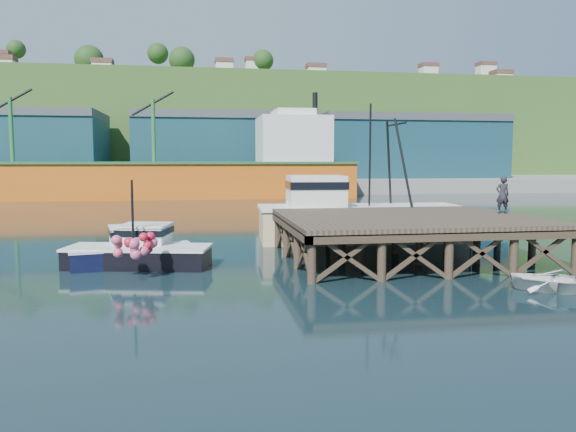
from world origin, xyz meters
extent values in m
plane|color=black|center=(0.00, 0.00, 0.00)|extent=(300.00, 300.00, 0.00)
cube|color=brown|center=(5.50, 0.00, 2.00)|extent=(12.00, 10.00, 0.25)
cube|color=#473828|center=(5.50, -4.85, 1.75)|extent=(12.00, 0.30, 0.35)
cylinder|color=#473828|center=(-0.20, -4.70, 0.80)|extent=(0.36, 0.36, 2.60)
cylinder|color=#473828|center=(11.20, -4.70, 0.80)|extent=(0.36, 0.36, 2.60)
cylinder|color=#473828|center=(-0.20, 4.70, 0.80)|extent=(0.36, 0.36, 2.60)
cylinder|color=#473828|center=(11.20, 4.70, 0.80)|extent=(0.36, 0.36, 2.60)
cube|color=gray|center=(0.00, 70.00, 1.00)|extent=(160.00, 40.00, 2.00)
cube|color=#173D4C|center=(0.00, 65.00, 6.50)|extent=(28.00, 16.00, 9.00)
cube|color=#173D4C|center=(30.00, 65.00, 6.50)|extent=(30.00, 16.00, 9.00)
cube|color=orange|center=(-12.00, 48.00, 2.20)|extent=(55.00, 9.50, 4.40)
cube|color=#26592D|center=(-12.00, 48.00, 4.50)|extent=(55.50, 10.00, 0.30)
cube|color=silver|center=(8.00, 48.00, 7.50)|extent=(9.00, 9.00, 6.00)
cube|color=silver|center=(8.00, 48.00, 10.80)|extent=(5.00, 7.00, 1.20)
cylinder|color=black|center=(11.00, 48.00, 12.50)|extent=(0.70, 0.70, 2.50)
cube|color=#2D511E|center=(0.00, 100.00, 11.00)|extent=(220.00, 50.00, 22.00)
cube|color=black|center=(-7.56, 0.26, 0.42)|extent=(5.64, 3.02, 0.83)
cube|color=silver|center=(-7.56, 0.26, 0.85)|extent=(5.75, 3.09, 0.11)
cube|color=silver|center=(-7.77, 1.20, 1.25)|extent=(2.07, 2.07, 0.83)
cube|color=black|center=(-7.77, 1.20, 1.43)|extent=(2.19, 2.19, 0.28)
cylinder|color=black|center=(-7.45, -0.26, 2.12)|extent=(0.10, 0.10, 2.58)
cube|color=black|center=(-7.26, -0.08, 0.44)|extent=(6.63, 3.57, 0.87)
cube|color=silver|center=(-7.26, -0.08, 0.89)|extent=(6.77, 3.64, 0.12)
cube|color=silver|center=(-7.03, 1.03, 1.31)|extent=(2.48, 2.48, 0.87)
cube|color=black|center=(-7.03, 1.03, 1.50)|extent=(2.61, 2.61, 0.29)
cylinder|color=black|center=(-7.39, -0.69, 2.42)|extent=(0.10, 0.10, 3.10)
sphere|color=#DB5074|center=(-7.45, -2.78, 1.06)|extent=(0.41, 0.41, 0.41)
sphere|color=#DB5074|center=(-6.58, -2.59, 1.26)|extent=(0.41, 0.41, 0.41)
sphere|color=red|center=(-6.96, -3.07, 1.45)|extent=(0.41, 0.41, 0.41)
cube|color=beige|center=(5.07, 6.50, 0.98)|extent=(12.18, 4.80, 1.96)
cube|color=silver|center=(5.07, 6.50, 2.01)|extent=(12.41, 5.03, 0.16)
cube|color=silver|center=(2.35, 6.50, 2.94)|extent=(3.43, 3.22, 1.96)
cube|color=black|center=(2.35, 6.50, 3.37)|extent=(3.54, 3.34, 0.44)
cylinder|color=black|center=(5.62, 6.50, 4.90)|extent=(0.12, 0.12, 6.53)
imported|color=white|center=(8.68, -7.38, 0.36)|extent=(4.30, 3.90, 0.73)
imported|color=black|center=(10.71, 0.40, 3.07)|extent=(0.74, 0.53, 1.89)
camera|label=1|loc=(-4.56, -25.90, 4.81)|focal=35.00mm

